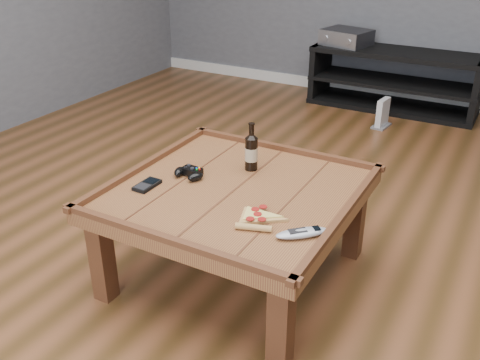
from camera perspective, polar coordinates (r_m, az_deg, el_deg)
The scene contains 11 objects.
ground at distance 2.55m, azimuth -0.40°, elevation -9.98°, with size 6.00×6.00×0.00m, color #432B13.
baseboard at distance 5.10m, azimuth 16.50°, elevation 8.68°, with size 5.00×0.02×0.10m, color silver.
coffee_table at distance 2.34m, azimuth -0.43°, elevation -2.25°, with size 1.03×1.03×0.48m.
media_console at distance 4.82m, azimuth 16.09°, elevation 10.17°, with size 1.40×0.45×0.50m.
beer_bottle at distance 2.45m, azimuth 1.21°, elevation 3.10°, with size 0.06×0.06×0.23m.
game_controller at distance 2.42m, azimuth -5.45°, elevation 0.77°, with size 0.16×0.11×0.04m.
pizza_slice at distance 2.08m, azimuth 1.83°, elevation -4.06°, with size 0.22×0.28×0.03m.
smartphone at distance 2.36m, azimuth -9.89°, elevation -0.52°, with size 0.07×0.13×0.02m.
remote_control at distance 1.99m, azimuth 6.62°, elevation -5.62°, with size 0.19×0.18×0.03m.
av_receiver at distance 4.85m, azimuth 11.27°, elevation 14.71°, with size 0.44×0.39×0.13m.
game_console at distance 4.38m, azimuth 14.96°, elevation 6.78°, with size 0.12×0.19×0.23m.
Camera 1 is at (1.01, -1.79, 1.51)m, focal length 40.00 mm.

